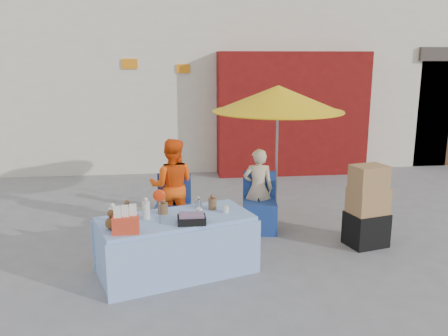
{
  "coord_description": "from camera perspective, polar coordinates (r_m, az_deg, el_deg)",
  "views": [
    {
      "loc": [
        -0.44,
        -5.68,
        2.48
      ],
      "look_at": [
        0.3,
        0.6,
        1.0
      ],
      "focal_mm": 38.0,
      "sensor_mm": 36.0,
      "label": 1
    }
  ],
  "objects": [
    {
      "name": "market_table",
      "position": [
        5.62,
        -5.82,
        -9.13
      ],
      "size": [
        1.95,
        1.35,
        1.08
      ],
      "rotation": [
        0.0,
        0.0,
        0.32
      ],
      "color": "#8BB3DE",
      "rests_on": "ground"
    },
    {
      "name": "vendor_orange",
      "position": [
        6.82,
        -6.25,
        -2.17
      ],
      "size": [
        0.73,
        0.61,
        1.37
      ],
      "primitive_type": "imported",
      "rotation": [
        0.0,
        0.0,
        3.0
      ],
      "color": "#FF530D",
      "rests_on": "ground"
    },
    {
      "name": "umbrella",
      "position": [
        6.93,
        6.52,
        8.23
      ],
      "size": [
        1.9,
        1.9,
        2.09
      ],
      "color": "gray",
      "rests_on": "ground"
    },
    {
      "name": "chair_right",
      "position": [
        6.93,
        4.3,
        -5.57
      ],
      "size": [
        0.54,
        0.53,
        0.85
      ],
      "rotation": [
        0.0,
        0.0,
        -0.14
      ],
      "color": "navy",
      "rests_on": "ground"
    },
    {
      "name": "vendor_beige",
      "position": [
        6.96,
        4.12,
        -2.53
      ],
      "size": [
        0.47,
        0.35,
        1.2
      ],
      "primitive_type": "imported",
      "rotation": [
        0.0,
        0.0,
        3.0
      ],
      "color": "#CCB590",
      "rests_on": "ground"
    },
    {
      "name": "ground",
      "position": [
        6.21,
        -2.16,
        -10.37
      ],
      "size": [
        80.0,
        80.0,
        0.0
      ],
      "primitive_type": "plane",
      "color": "slate",
      "rests_on": "ground"
    },
    {
      "name": "backdrop",
      "position": [
        13.24,
        -2.7,
        15.85
      ],
      "size": [
        14.0,
        8.0,
        7.8
      ],
      "color": "silver",
      "rests_on": "ground"
    },
    {
      "name": "chair_left",
      "position": [
        6.82,
        -6.13,
        -5.95
      ],
      "size": [
        0.54,
        0.53,
        0.85
      ],
      "rotation": [
        0.0,
        0.0,
        -0.14
      ],
      "color": "navy",
      "rests_on": "ground"
    },
    {
      "name": "tarp_bundle",
      "position": [
        5.94,
        -12.58,
        -10.41
      ],
      "size": [
        0.65,
        0.55,
        0.27
      ],
      "primitive_type": "ellipsoid",
      "rotation": [
        0.0,
        0.0,
        0.12
      ],
      "color": "yellow",
      "rests_on": "ground"
    },
    {
      "name": "box_stack",
      "position": [
        6.61,
        16.86,
        -4.74
      ],
      "size": [
        0.59,
        0.52,
        1.11
      ],
      "rotation": [
        0.0,
        0.0,
        0.25
      ],
      "color": "black",
      "rests_on": "ground"
    }
  ]
}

